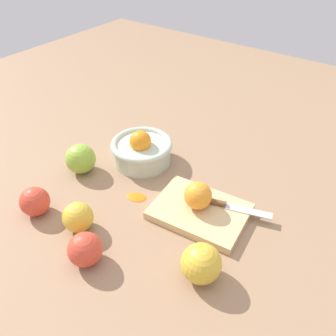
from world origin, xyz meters
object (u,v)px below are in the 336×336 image
apple_front_left (78,217)px  apple_front_center (85,249)px  apple_mid_left (81,159)px  bowl (142,150)px  cutting_board (200,211)px  orange_on_board (198,196)px  apple_front_left_2 (35,201)px  knife (230,206)px  apple_front_right (201,263)px

apple_front_left → apple_front_center: apple_front_center is taller
apple_mid_left → bowl: bearing=51.7°
cutting_board → orange_on_board: (-0.01, 0.00, 0.04)m
apple_front_left_2 → apple_front_center: apple_front_center is taller
knife → apple_front_left: (-0.26, -0.25, 0.01)m
bowl → apple_mid_left: size_ratio=2.12×
apple_front_right → orange_on_board: bearing=124.5°
knife → apple_front_right: bearing=-79.2°
apple_front_left_2 → apple_front_left: bearing=11.9°
bowl → orange_on_board: size_ratio=2.62×
bowl → apple_front_center: (0.13, -0.34, -0.00)m
apple_front_left_2 → apple_front_center: size_ratio=0.98×
knife → apple_front_left: bearing=-136.1°
apple_front_left → apple_front_left_2: size_ratio=0.99×
orange_on_board → apple_front_left_2: bearing=-143.5°
bowl → cutting_board: size_ratio=0.79×
knife → apple_mid_left: 0.42m
apple_front_right → apple_front_center: size_ratio=1.13×
bowl → knife: bearing=-7.1°
bowl → apple_front_left: (0.05, -0.29, -0.00)m
bowl → knife: bowl is taller
orange_on_board → apple_front_right: 0.18m
cutting_board → apple_mid_left: size_ratio=2.67×
orange_on_board → apple_front_center: 0.28m
knife → apple_front_center: 0.35m
apple_front_left → apple_front_right: 0.30m
bowl → apple_front_right: bowl is taller
apple_front_center → apple_mid_left: bearing=139.0°
apple_mid_left → cutting_board: bearing=8.1°
knife → apple_front_right: (0.04, -0.19, 0.02)m
cutting_board → apple_front_right: apple_front_right is taller
bowl → apple_front_right: 0.41m
apple_front_left → apple_front_right: bearing=10.6°
knife → apple_mid_left: size_ratio=1.85×
bowl → apple_mid_left: (-0.11, -0.13, 0.00)m
knife → apple_mid_left: (-0.41, -0.10, 0.02)m
cutting_board → apple_front_left_2: 0.40m
apple_mid_left → apple_front_right: (0.45, -0.10, -0.00)m
orange_on_board → apple_front_left_2: 0.39m
bowl → apple_front_center: bowl is taller
cutting_board → apple_front_left: (-0.20, -0.20, 0.03)m
cutting_board → bowl: bearing=161.5°
apple_front_center → orange_on_board: bearing=67.2°
cutting_board → apple_front_left_2: apple_front_left_2 is taller
cutting_board → apple_front_left: bearing=-134.8°
apple_front_left_2 → apple_mid_left: (-0.03, 0.18, 0.01)m
apple_front_left → apple_front_center: size_ratio=0.97×
apple_mid_left → apple_front_center: apple_mid_left is taller
orange_on_board → bowl: bearing=161.5°
apple_front_center → cutting_board: bearing=65.1°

